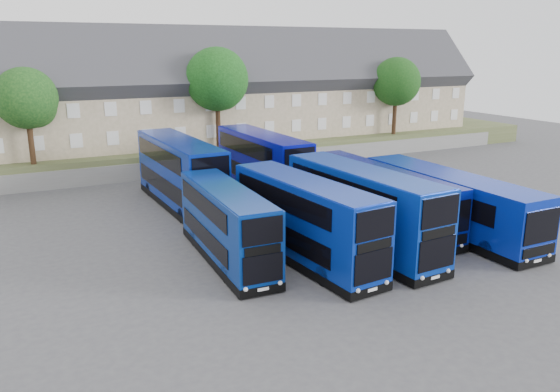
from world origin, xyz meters
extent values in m
plane|color=#46454A|center=(0.00, 0.00, 0.00)|extent=(120.00, 120.00, 0.00)
cube|color=slate|center=(0.00, 24.00, 0.75)|extent=(70.00, 0.40, 1.50)
cube|color=#4C5831|center=(0.00, 34.00, 1.00)|extent=(80.00, 20.00, 2.00)
cube|color=tan|center=(-12.00, 30.00, 5.00)|extent=(6.00, 8.00, 6.00)
cube|color=#343439|center=(-12.00, 30.00, 8.00)|extent=(6.00, 10.40, 10.40)
cube|color=brown|center=(-10.50, 30.00, 11.84)|extent=(0.60, 0.90, 1.40)
cube|color=tan|center=(-6.00, 30.00, 5.00)|extent=(6.00, 8.00, 6.00)
cube|color=#343439|center=(-6.00, 30.00, 8.00)|extent=(6.00, 10.40, 10.40)
cube|color=brown|center=(-4.50, 30.00, 11.84)|extent=(0.60, 0.90, 1.40)
cube|color=tan|center=(0.00, 30.00, 5.00)|extent=(6.00, 8.00, 6.00)
cube|color=#343439|center=(0.00, 30.00, 8.00)|extent=(6.00, 10.40, 10.40)
cube|color=brown|center=(1.50, 30.00, 11.84)|extent=(0.60, 0.90, 1.40)
cube|color=tan|center=(6.00, 30.00, 5.00)|extent=(6.00, 8.00, 6.00)
cube|color=#343439|center=(6.00, 30.00, 8.00)|extent=(6.00, 10.40, 10.40)
cube|color=brown|center=(7.50, 30.00, 11.84)|extent=(0.60, 0.90, 1.40)
cube|color=tan|center=(12.00, 30.00, 5.00)|extent=(6.00, 8.00, 6.00)
cube|color=#343439|center=(12.00, 30.00, 8.00)|extent=(6.00, 10.40, 10.40)
cube|color=brown|center=(13.50, 30.00, 11.84)|extent=(0.60, 0.90, 1.40)
cube|color=tan|center=(18.00, 30.00, 5.00)|extent=(6.00, 8.00, 6.00)
cube|color=#343439|center=(18.00, 30.00, 8.00)|extent=(6.00, 10.40, 10.40)
cube|color=brown|center=(19.50, 30.00, 11.84)|extent=(0.60, 0.90, 1.40)
cube|color=tan|center=(24.00, 30.00, 5.00)|extent=(6.00, 8.00, 6.00)
cube|color=#343439|center=(24.00, 30.00, 8.00)|extent=(6.00, 10.40, 10.40)
cube|color=brown|center=(25.50, 30.00, 11.84)|extent=(0.60, 0.90, 1.40)
cube|color=tan|center=(30.00, 30.00, 5.00)|extent=(6.00, 8.00, 6.00)
cube|color=#343439|center=(30.00, 30.00, 8.00)|extent=(6.00, 10.40, 10.40)
cube|color=brown|center=(31.50, 30.00, 11.84)|extent=(0.60, 0.90, 1.40)
cube|color=navy|center=(-5.76, 3.36, 2.15)|extent=(2.63, 9.95, 3.60)
cube|color=black|center=(-5.76, 3.36, 0.30)|extent=(2.67, 10.00, 0.45)
cube|color=black|center=(-5.95, -1.60, 1.39)|extent=(1.94, 0.14, 1.35)
cube|color=black|center=(-5.95, -1.60, 3.19)|extent=(1.94, 0.14, 1.26)
cylinder|color=black|center=(-6.84, 0.66, 0.50)|extent=(0.34, 1.01, 1.00)
cube|color=#08279A|center=(-2.03, 1.59, 2.35)|extent=(3.47, 11.08, 4.01)
cube|color=black|center=(-2.03, 1.59, 0.30)|extent=(3.51, 11.12, 0.45)
cube|color=black|center=(-1.53, -3.86, 1.54)|extent=(2.17, 0.26, 1.49)
cube|color=black|center=(-1.53, -3.86, 3.52)|extent=(2.17, 0.26, 1.39)
cylinder|color=black|center=(-2.82, -1.74, 0.50)|extent=(0.39, 1.02, 1.00)
cube|color=#082EA0|center=(1.62, 1.65, 2.46)|extent=(3.30, 11.55, 4.21)
cube|color=black|center=(1.62, 1.65, 0.30)|extent=(3.34, 11.59, 0.45)
cube|color=black|center=(1.98, -4.07, 1.61)|extent=(2.29, 0.20, 1.56)
cube|color=black|center=(1.98, -4.07, 3.68)|extent=(2.29, 0.20, 1.45)
cylinder|color=black|center=(0.70, -1.92, 0.50)|extent=(0.36, 1.02, 1.00)
cube|color=#072392|center=(-4.93, 14.63, 2.58)|extent=(3.14, 12.09, 4.45)
cube|color=black|center=(-4.93, 14.63, 0.30)|extent=(3.18, 12.13, 0.45)
cube|color=black|center=(-4.72, 8.60, 1.69)|extent=(2.43, 0.14, 1.64)
cube|color=black|center=(-4.72, 8.60, 3.87)|extent=(2.43, 0.14, 1.53)
cylinder|color=black|center=(-6.01, 10.79, 0.50)|extent=(0.33, 1.01, 1.00)
cube|color=#080C94|center=(1.90, 15.50, 2.50)|extent=(2.91, 11.66, 4.29)
cube|color=black|center=(1.90, 15.50, 0.30)|extent=(2.96, 11.70, 0.45)
cube|color=black|center=(2.04, 9.67, 1.63)|extent=(2.34, 0.12, 1.58)
cube|color=black|center=(2.04, 9.67, 3.74)|extent=(2.34, 0.12, 1.48)
cylinder|color=black|center=(0.82, 11.87, 0.50)|extent=(0.32, 1.01, 1.00)
cube|color=navy|center=(5.13, 5.00, 2.00)|extent=(2.79, 13.29, 3.30)
cube|color=black|center=(5.13, 5.00, 0.30)|extent=(2.83, 13.33, 0.45)
cube|color=black|center=(5.14, -1.67, 2.27)|extent=(2.47, 0.06, 1.77)
cylinder|color=black|center=(3.90, 0.55, 0.50)|extent=(0.30, 1.00, 1.00)
cube|color=#0923A6|center=(8.17, 1.84, 1.99)|extent=(2.78, 13.23, 3.29)
cube|color=black|center=(8.17, 1.84, 0.30)|extent=(2.82, 13.27, 0.45)
cube|color=black|center=(8.18, -4.80, 2.26)|extent=(2.46, 0.06, 1.76)
cylinder|color=black|center=(6.95, -2.57, 0.50)|extent=(0.30, 1.00, 1.00)
cylinder|color=#382314|center=(-14.00, 25.00, 3.88)|extent=(0.44, 0.44, 3.75)
sphere|color=#0E3412|center=(-14.00, 25.00, 7.25)|extent=(4.80, 4.80, 4.80)
sphere|color=#0E3412|center=(-13.40, 25.40, 6.50)|extent=(3.30, 3.30, 3.30)
cylinder|color=#382314|center=(2.00, 25.50, 4.25)|extent=(0.44, 0.44, 4.50)
sphere|color=#103B10|center=(2.00, 25.50, 8.30)|extent=(5.76, 5.76, 5.76)
sphere|color=#103B10|center=(2.60, 25.90, 7.40)|extent=(3.96, 3.96, 3.96)
cylinder|color=#382314|center=(22.00, 25.00, 4.00)|extent=(0.44, 0.44, 4.00)
sphere|color=#113E11|center=(22.00, 25.00, 7.60)|extent=(5.12, 5.12, 5.12)
sphere|color=#113E11|center=(22.60, 25.40, 6.80)|extent=(3.52, 3.52, 3.52)
cylinder|color=#382314|center=(28.00, 32.00, 4.12)|extent=(0.44, 0.44, 4.25)
sphere|color=#0E3611|center=(28.00, 32.00, 7.95)|extent=(5.44, 5.44, 5.44)
sphere|color=#0E3611|center=(28.60, 32.40, 7.10)|extent=(3.74, 3.74, 3.74)
camera|label=1|loc=(-15.45, -22.37, 10.97)|focal=35.00mm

